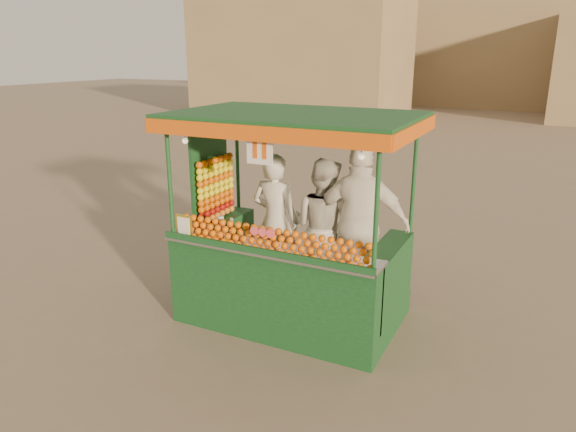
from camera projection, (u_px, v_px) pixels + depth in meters
The scene contains 7 objects.
ground at pixel (280, 306), 6.94m from camera, with size 90.00×90.00×0.00m, color #776455.
building_left at pixel (302, 55), 26.98m from camera, with size 10.00×6.00×6.00m, color #977E56.
building_center at pixel (476, 46), 32.41m from camera, with size 14.00×7.00×7.00m, color #977E56.
juice_cart at pixel (284, 257), 6.36m from camera, with size 2.77×1.79×2.52m.
vendor_left at pixel (275, 221), 6.63m from camera, with size 0.63×0.42×1.71m.
vendor_middle at pixel (323, 226), 6.47m from camera, with size 0.91×0.76×1.68m.
vendor_right at pixel (360, 224), 6.15m from camera, with size 1.20×0.68×1.93m.
Camera 1 is at (2.88, -5.58, 3.17)m, focal length 33.21 mm.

